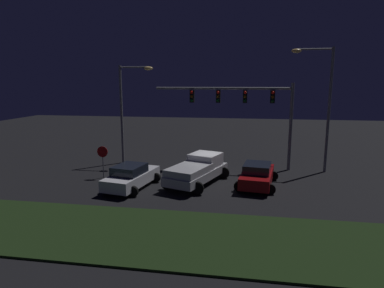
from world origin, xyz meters
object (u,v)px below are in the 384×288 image
at_px(car_sedan, 131,176).
at_px(stop_sign, 103,156).
at_px(street_lamp_right, 322,95).
at_px(pickup_truck, 198,168).
at_px(street_lamp_left, 128,102).
at_px(car_sedan_far, 257,175).
at_px(traffic_signal_gantry, 245,103).

bearing_deg(car_sedan, stop_sign, 65.95).
distance_m(car_sedan, street_lamp_right, 14.49).
xyz_separation_m(pickup_truck, street_lamp_right, (8.28, 4.28, 4.61)).
bearing_deg(pickup_truck, car_sedan, 132.37).
distance_m(street_lamp_left, stop_sign, 5.64).
bearing_deg(street_lamp_left, stop_sign, -94.02).
xyz_separation_m(car_sedan, car_sedan_far, (7.79, 1.67, 0.00)).
xyz_separation_m(street_lamp_left, stop_sign, (-0.31, -4.47, -3.43)).
xyz_separation_m(car_sedan, traffic_signal_gantry, (6.90, 6.07, 4.29)).
xyz_separation_m(car_sedan_far, street_lamp_right, (4.49, 4.28, 4.87)).
bearing_deg(street_lamp_left, car_sedan, -69.45).
distance_m(pickup_truck, street_lamp_left, 8.82).
relative_size(car_sedan, stop_sign, 2.09).
bearing_deg(stop_sign, street_lamp_left, 85.98).
bearing_deg(car_sedan, street_lamp_left, 31.00).
distance_m(pickup_truck, stop_sign, 6.70).
distance_m(pickup_truck, car_sedan, 4.34).
relative_size(traffic_signal_gantry, street_lamp_right, 1.15).
bearing_deg(street_lamp_left, traffic_signal_gantry, -1.51).
xyz_separation_m(car_sedan, street_lamp_right, (12.28, 5.96, 4.87)).
xyz_separation_m(pickup_truck, car_sedan_far, (3.79, -0.00, -0.26)).
bearing_deg(car_sedan, traffic_signal_gantry, -38.20).
height_order(car_sedan, street_lamp_right, street_lamp_right).
height_order(street_lamp_right, stop_sign, street_lamp_right).
bearing_deg(street_lamp_right, pickup_truck, -152.67).
xyz_separation_m(car_sedan, stop_sign, (-2.68, 1.84, 0.82)).
height_order(car_sedan_far, stop_sign, stop_sign).
relative_size(traffic_signal_gantry, street_lamp_left, 1.31).
distance_m(pickup_truck, car_sedan_far, 3.80).
bearing_deg(street_lamp_right, stop_sign, -164.62).
bearing_deg(pickup_truck, traffic_signal_gantry, -13.88).
bearing_deg(pickup_truck, street_lamp_left, 73.50).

